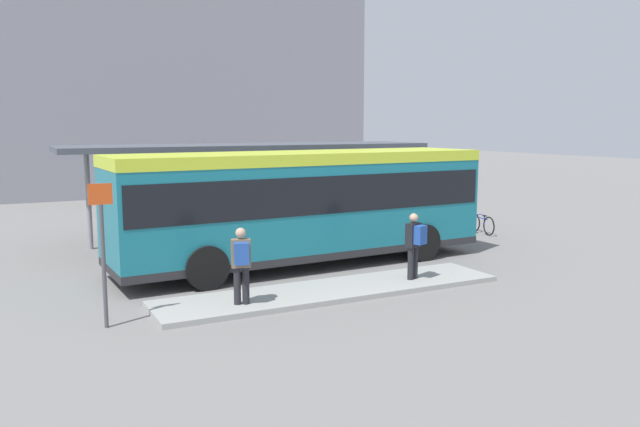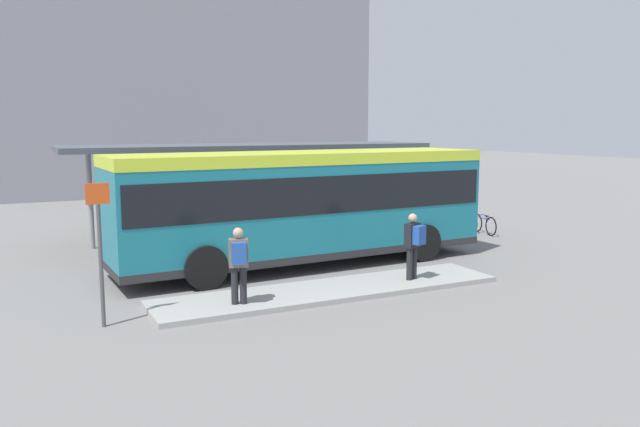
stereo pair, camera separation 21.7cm
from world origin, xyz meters
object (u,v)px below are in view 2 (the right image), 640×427
object	(u,v)px
bicycle_blue	(484,224)
pedestrian_companion	(414,242)
bicycle_red	(457,218)
bicycle_yellow	(440,215)
potted_planter_near_shelter	(371,224)
platform_sign	(100,248)
bicycle_black	(462,221)
city_bus	(303,200)
pedestrian_waiting	(239,261)

from	to	relation	value
bicycle_blue	pedestrian_companion	bearing A→B (deg)	135.71
bicycle_red	bicycle_yellow	world-z (taller)	bicycle_yellow
potted_planter_near_shelter	platform_sign	size ratio (longest dim) A/B	0.39
bicycle_blue	bicycle_red	size ratio (longest dim) A/B	1.04
potted_planter_near_shelter	bicycle_yellow	bearing A→B (deg)	23.43
bicycle_black	bicycle_yellow	bearing A→B (deg)	-8.96
bicycle_black	platform_sign	world-z (taller)	platform_sign
bicycle_blue	city_bus	bearing A→B (deg)	110.80
pedestrian_companion	bicycle_black	size ratio (longest dim) A/B	0.99
pedestrian_companion	platform_sign	bearing A→B (deg)	70.87
pedestrian_companion	city_bus	bearing A→B (deg)	5.71
pedestrian_waiting	bicycle_red	xyz separation A→B (m)	(11.13, 6.69, -0.73)
pedestrian_waiting	bicycle_blue	size ratio (longest dim) A/B	1.03
platform_sign	potted_planter_near_shelter	bearing A→B (deg)	30.60
bicycle_red	platform_sign	world-z (taller)	platform_sign
pedestrian_companion	bicycle_yellow	world-z (taller)	pedestrian_companion
city_bus	platform_sign	size ratio (longest dim) A/B	3.80
bicycle_black	platform_sign	size ratio (longest dim) A/B	0.59
bicycle_yellow	platform_sign	world-z (taller)	platform_sign
bicycle_black	platform_sign	distance (m)	14.68
bicycle_red	bicycle_yellow	bearing A→B (deg)	-170.79
bicycle_black	potted_planter_near_shelter	size ratio (longest dim) A/B	1.50
potted_planter_near_shelter	platform_sign	bearing A→B (deg)	-149.40
bicycle_blue	potted_planter_near_shelter	size ratio (longest dim) A/B	1.44
bicycle_black	bicycle_yellow	xyz separation A→B (m)	(0.23, 1.65, 0.01)
potted_planter_near_shelter	city_bus	bearing A→B (deg)	-147.16
bicycle_yellow	bicycle_black	bearing A→B (deg)	-13.71
bicycle_red	pedestrian_waiting	bearing A→B (deg)	-61.58
pedestrian_waiting	bicycle_yellow	world-z (taller)	pedestrian_waiting
bicycle_black	bicycle_red	world-z (taller)	bicycle_black
bicycle_red	platform_sign	bearing A→B (deg)	-67.20
platform_sign	bicycle_black	bearing A→B (deg)	23.18
bicycle_blue	bicycle_black	bearing A→B (deg)	28.90
pedestrian_waiting	platform_sign	xyz separation A→B (m)	(-2.73, 0.11, 0.50)
city_bus	platform_sign	world-z (taller)	city_bus
bicycle_black	bicycle_yellow	distance (m)	1.67
bicycle_black	city_bus	bearing A→B (deg)	107.36
city_bus	bicycle_blue	bearing A→B (deg)	9.54
bicycle_blue	bicycle_yellow	size ratio (longest dim) A/B	0.93
pedestrian_waiting	bicycle_red	bearing A→B (deg)	-43.33
pedestrian_waiting	pedestrian_companion	bearing A→B (deg)	-72.42
bicycle_blue	bicycle_yellow	world-z (taller)	bicycle_yellow
bicycle_blue	platform_sign	world-z (taller)	platform_sign
pedestrian_companion	potted_planter_near_shelter	bearing A→B (deg)	-40.43
bicycle_yellow	pedestrian_companion	bearing A→B (deg)	-46.72
pedestrian_companion	bicycle_red	xyz separation A→B (m)	(6.59, 6.54, -0.72)
city_bus	bicycle_yellow	world-z (taller)	city_bus
city_bus	bicycle_black	size ratio (longest dim) A/B	6.44
city_bus	bicycle_red	xyz separation A→B (m)	(8.08, 3.36, -1.51)
pedestrian_companion	bicycle_blue	distance (m)	8.15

